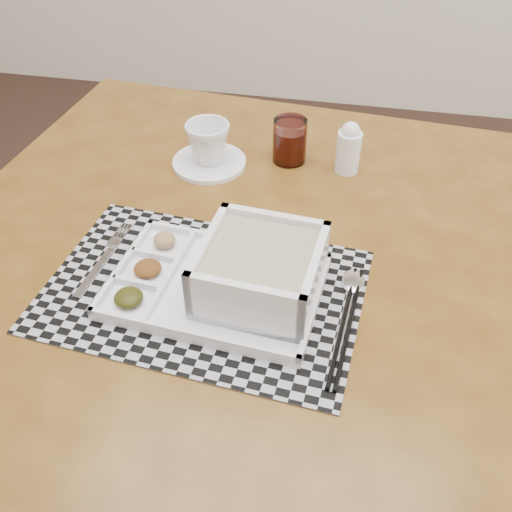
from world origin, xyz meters
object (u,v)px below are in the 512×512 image
Objects in this scene: serving_tray at (246,276)px; creamer_bottle at (349,148)px; cup at (208,143)px; juice_glass at (290,142)px; dining_table at (237,275)px.

creamer_bottle reaches higher than serving_tray.
creamer_bottle reaches higher than cup.
juice_glass is at bearing 172.49° from creamer_bottle.
serving_tray is at bearing -90.70° from juice_glass.
juice_glass is at bearing 89.30° from serving_tray.
cup is (-0.15, 0.35, 0.01)m from serving_tray.
cup is at bearing -172.99° from creamer_bottle.
creamer_bottle is (0.12, 0.38, 0.01)m from serving_tray.
cup is 0.28m from creamer_bottle.
serving_tray is at bearing -69.97° from dining_table.
dining_table is at bearing -122.92° from creamer_bottle.
cup is (-0.11, 0.23, 0.13)m from dining_table.
juice_glass is 0.84× the size of creamer_bottle.
serving_tray is 0.40m from juice_glass.
cup is at bearing 113.49° from serving_tray.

